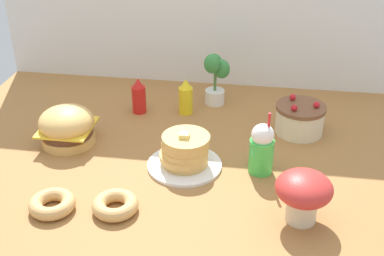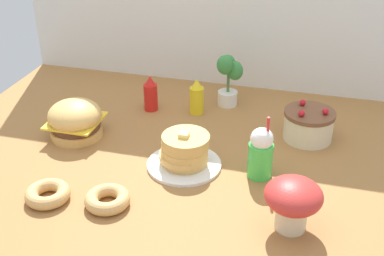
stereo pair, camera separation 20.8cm
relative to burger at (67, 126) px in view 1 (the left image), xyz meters
name	(u,v)px [view 1 (the left image)]	position (x,y,z in m)	size (l,w,h in m)	color
ground_plane	(173,167)	(0.51, -0.12, -0.10)	(2.25, 1.80, 0.02)	#9E6B38
burger	(67,126)	(0.00, 0.00, 0.00)	(0.25, 0.25, 0.18)	#DBA859
pancake_stack	(185,153)	(0.56, -0.11, -0.02)	(0.32, 0.32, 0.16)	white
layer_cake	(300,119)	(1.05, 0.26, -0.01)	(0.23, 0.23, 0.17)	beige
ketchup_bottle	(139,97)	(0.25, 0.35, 0.00)	(0.07, 0.07, 0.19)	red
mustard_bottle	(186,97)	(0.49, 0.37, 0.00)	(0.07, 0.07, 0.19)	yellow
cream_soda_cup	(262,149)	(0.88, -0.10, 0.02)	(0.10, 0.10, 0.28)	green
donut_pink_glaze	(52,204)	(0.12, -0.48, -0.06)	(0.17, 0.17, 0.05)	tan
donut_chocolate	(115,205)	(0.35, -0.45, -0.06)	(0.17, 0.17, 0.05)	tan
potted_plant	(216,77)	(0.62, 0.51, 0.07)	(0.13, 0.12, 0.29)	white
mushroom_stool	(303,192)	(1.04, -0.40, 0.04)	(0.21, 0.21, 0.20)	beige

